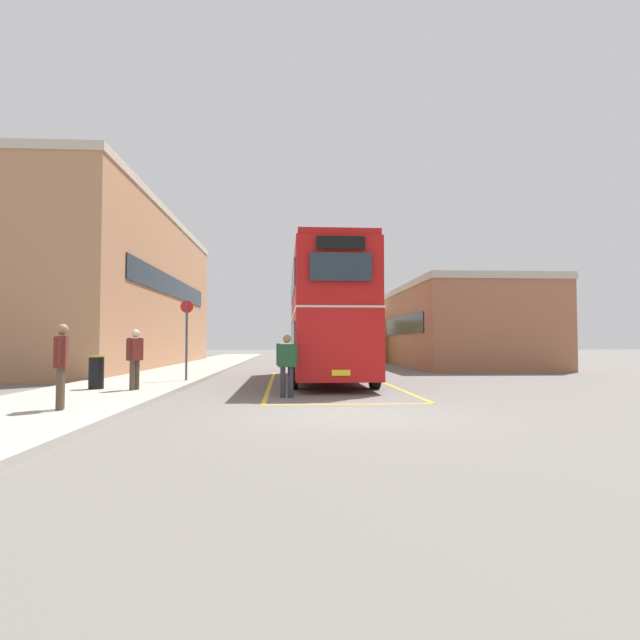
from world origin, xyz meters
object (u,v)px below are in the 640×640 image
at_px(double_decker_bus, 326,315).
at_px(bus_stop_sign, 187,332).
at_px(pedestrian_boarding, 287,361).
at_px(pedestrian_waiting_near, 135,355).
at_px(pedestrian_waiting_far, 61,360).
at_px(single_deck_bus, 346,340).
at_px(litter_bin, 96,372).

distance_m(double_decker_bus, bus_stop_sign, 5.19).
distance_m(double_decker_bus, pedestrian_boarding, 6.05).
height_order(pedestrian_waiting_near, bus_stop_sign, bus_stop_sign).
height_order(double_decker_bus, pedestrian_waiting_far, double_decker_bus).
relative_size(single_deck_bus, pedestrian_waiting_far, 5.88).
bearing_deg(pedestrian_waiting_far, pedestrian_boarding, 36.29).
xyz_separation_m(pedestrian_boarding, litter_bin, (-5.48, 1.29, -0.35)).
xyz_separation_m(litter_bin, bus_stop_sign, (1.91, 3.18, 1.20)).
xyz_separation_m(double_decker_bus, pedestrian_boarding, (-1.42, -5.68, -1.54)).
distance_m(pedestrian_boarding, bus_stop_sign, 5.78).
xyz_separation_m(pedestrian_boarding, pedestrian_waiting_far, (-4.48, -3.29, 0.16)).
distance_m(pedestrian_waiting_far, bus_stop_sign, 7.83).
bearing_deg(single_deck_bus, litter_bin, -111.32).
height_order(single_deck_bus, litter_bin, single_deck_bus).
xyz_separation_m(pedestrian_boarding, pedestrian_waiting_near, (-4.29, 0.91, 0.15)).
distance_m(pedestrian_waiting_far, litter_bin, 4.71).
height_order(double_decker_bus, bus_stop_sign, double_decker_bus).
bearing_deg(single_deck_bus, bus_stop_sign, -109.80).
xyz_separation_m(double_decker_bus, pedestrian_waiting_far, (-5.90, -8.97, -1.38)).
relative_size(single_deck_bus, pedestrian_waiting_near, 5.94).
height_order(double_decker_bus, pedestrian_boarding, double_decker_bus).
bearing_deg(pedestrian_waiting_far, double_decker_bus, 56.64).
height_order(single_deck_bus, bus_stop_sign, single_deck_bus).
height_order(double_decker_bus, litter_bin, double_decker_bus).
distance_m(pedestrian_waiting_near, pedestrian_waiting_far, 4.20).
height_order(pedestrian_waiting_near, pedestrian_waiting_far, pedestrian_waiting_far).
relative_size(double_decker_bus, litter_bin, 11.11).
bearing_deg(pedestrian_waiting_near, double_decker_bus, 39.88).
relative_size(pedestrian_waiting_far, litter_bin, 1.81).
relative_size(double_decker_bus, pedestrian_waiting_far, 6.15).
bearing_deg(single_deck_bus, pedestrian_waiting_near, -108.66).
relative_size(pedestrian_waiting_near, pedestrian_waiting_far, 0.99).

